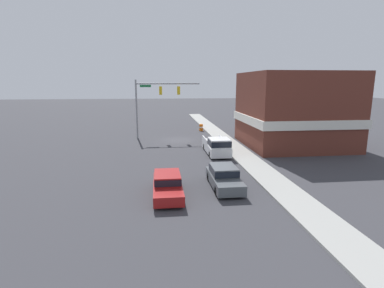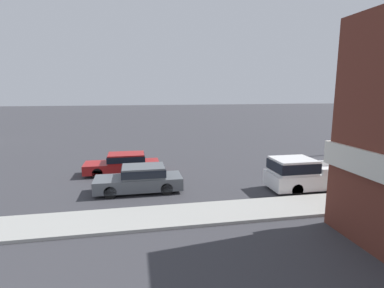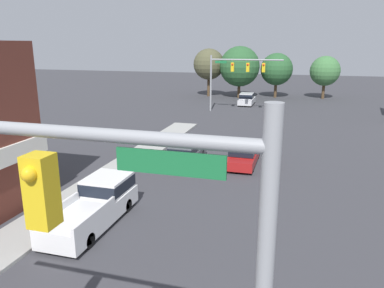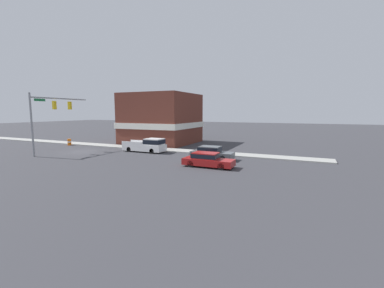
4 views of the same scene
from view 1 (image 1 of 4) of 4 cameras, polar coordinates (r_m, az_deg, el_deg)
The scene contains 8 objects.
ground_plane at distance 37.48m, azimuth -2.64°, elevation 0.74°, with size 200.00×200.00×0.00m, color #38383D.
sidewalk_curb at distance 38.27m, azimuth 5.91°, elevation 1.02°, with size 2.40×60.00×0.14m.
near_signal_assembly at distance 38.85m, azimuth -6.88°, elevation 9.12°, with size 8.19×0.49×7.44m.
car_lead at distance 20.75m, azimuth 6.11°, elevation -6.15°, with size 1.80×4.72×1.45m.
car_oncoming at distance 19.32m, azimuth -4.69°, elevation -7.58°, with size 1.78×4.89×1.38m.
pickup_truck_parked at distance 29.85m, azimuth 4.79°, elevation -0.34°, with size 1.99×5.73×1.82m.
construction_barrel at distance 44.61m, azimuth 1.74°, elevation 3.17°, with size 0.56×0.56×1.01m.
corner_brick_building at distance 35.68m, azimuth 18.85°, elevation 6.05°, with size 10.97×10.88×8.19m.
Camera 1 is at (2.51, 36.72, 7.06)m, focal length 28.00 mm.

